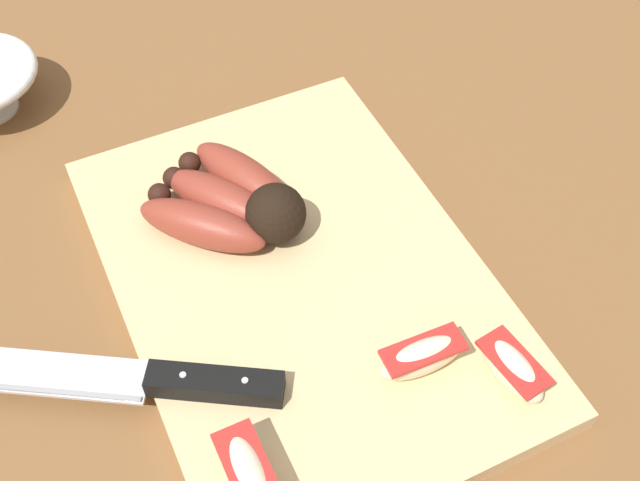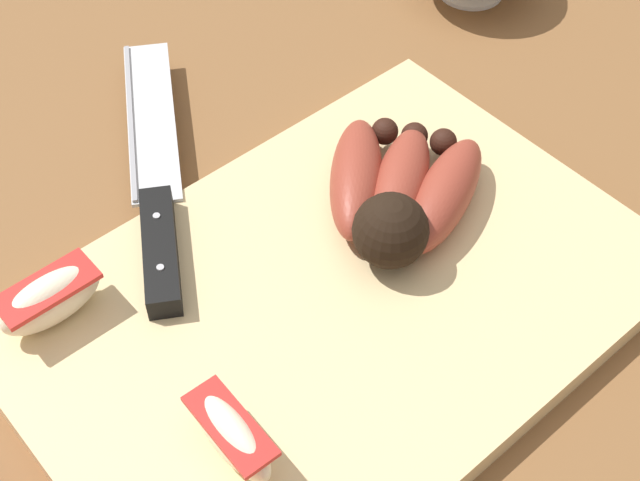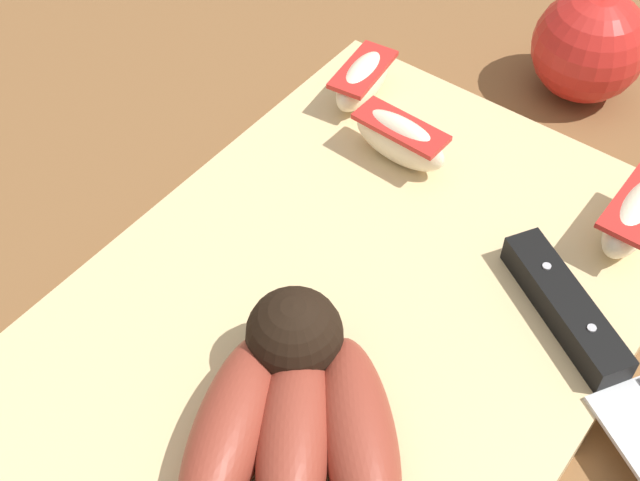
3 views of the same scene
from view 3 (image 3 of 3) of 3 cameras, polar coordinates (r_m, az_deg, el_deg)
ground_plane at (r=0.49m, az=0.51°, el=-7.28°), size 6.00×6.00×0.00m
cutting_board at (r=0.49m, az=1.63°, el=-5.17°), size 0.41×0.28×0.02m
banana_bunch at (r=0.42m, az=-1.64°, el=-11.68°), size 0.15×0.14×0.05m
chefs_knife at (r=0.47m, az=19.14°, el=-8.77°), size 0.17×0.25×0.02m
apple_wedge_near at (r=0.55m, az=5.36°, el=6.79°), size 0.03×0.07×0.03m
apple_wedge_middle at (r=0.53m, az=20.39°, el=1.56°), size 0.07×0.03×0.04m
apple_wedge_far at (r=0.60m, az=2.87°, el=10.70°), size 0.06×0.03×0.03m
whole_apple at (r=0.65m, az=17.59°, el=12.32°), size 0.08×0.08×0.09m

